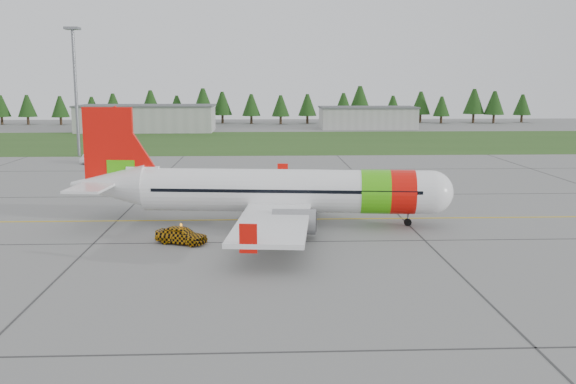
{
  "coord_description": "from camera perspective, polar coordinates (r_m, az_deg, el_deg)",
  "views": [
    {
      "loc": [
        -2.42,
        -47.0,
        11.95
      ],
      "look_at": [
        -0.31,
        3.19,
        3.28
      ],
      "focal_mm": 40.0,
      "sensor_mm": 36.0,
      "label": 1
    }
  ],
  "objects": [
    {
      "name": "ground",
      "position": [
        48.56,
        0.53,
        -4.45
      ],
      "size": [
        320.0,
        320.0,
        0.0
      ],
      "primitive_type": "plane",
      "color": "gray",
      "rests_on": "ground"
    },
    {
      "name": "aircraft",
      "position": [
        54.07,
        -0.97,
        0.09
      ],
      "size": [
        32.46,
        30.08,
        9.84
      ],
      "rotation": [
        0.0,
        0.0,
        -0.11
      ],
      "color": "white",
      "rests_on": "ground"
    },
    {
      "name": "follow_me_car",
      "position": [
        48.25,
        -9.51,
        -2.28
      ],
      "size": [
        1.86,
        1.99,
        3.95
      ],
      "primitive_type": "imported",
      "rotation": [
        0.0,
        0.0,
        1.17
      ],
      "color": "#F5A90D",
      "rests_on": "ground"
    },
    {
      "name": "service_van",
      "position": [
        99.57,
        -17.38,
        3.64
      ],
      "size": [
        1.48,
        1.41,
        4.1
      ],
      "primitive_type": "imported",
      "rotation": [
        0.0,
        0.0,
        -0.04
      ],
      "color": "silver",
      "rests_on": "ground"
    },
    {
      "name": "grass_strip",
      "position": [
        129.58,
        -1.33,
        4.51
      ],
      "size": [
        320.0,
        50.0,
        0.03
      ],
      "primitive_type": "cube",
      "color": "#30561E",
      "rests_on": "ground"
    },
    {
      "name": "taxi_guideline",
      "position": [
        56.33,
        0.11,
        -2.44
      ],
      "size": [
        120.0,
        0.25,
        0.02
      ],
      "primitive_type": "cube",
      "color": "gold",
      "rests_on": "ground"
    },
    {
      "name": "hangar_west",
      "position": [
        159.66,
        -12.42,
        6.36
      ],
      "size": [
        32.0,
        14.0,
        6.0
      ],
      "primitive_type": "cube",
      "color": "#A8A8A3",
      "rests_on": "ground"
    },
    {
      "name": "hangar_east",
      "position": [
        167.52,
        7.07,
        6.52
      ],
      "size": [
        24.0,
        12.0,
        5.2
      ],
      "primitive_type": "cube",
      "color": "#A8A8A3",
      "rests_on": "ground"
    },
    {
      "name": "floodlight_mast",
      "position": [
        109.11,
        -18.33,
        8.28
      ],
      "size": [
        0.5,
        0.5,
        20.0
      ],
      "primitive_type": "cylinder",
      "color": "slate",
      "rests_on": "ground"
    },
    {
      "name": "treeline",
      "position": [
        185.15,
        -1.67,
        7.64
      ],
      "size": [
        160.0,
        8.0,
        10.0
      ],
      "primitive_type": null,
      "color": "#1C3F14",
      "rests_on": "ground"
    }
  ]
}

